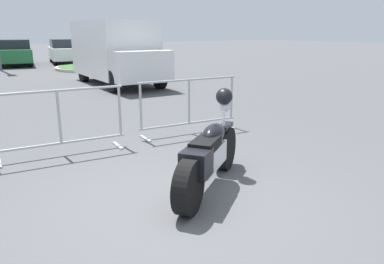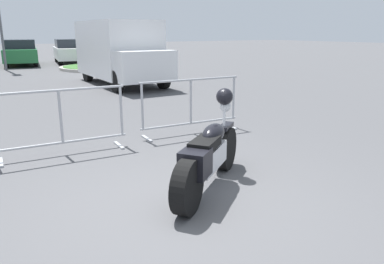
% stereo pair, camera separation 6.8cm
% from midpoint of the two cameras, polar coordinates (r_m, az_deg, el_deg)
% --- Properties ---
extents(ground_plane, '(120.00, 120.00, 0.00)m').
position_cam_midpoint_polar(ground_plane, '(4.43, -2.30, -10.96)').
color(ground_plane, '#4C4C4F').
extents(motorcycle, '(1.79, 1.40, 1.20)m').
position_cam_midpoint_polar(motorcycle, '(4.70, 2.26, -3.36)').
color(motorcycle, black).
rests_on(motorcycle, ground).
extents(crowd_barrier_near, '(2.09, 0.57, 1.07)m').
position_cam_midpoint_polar(crowd_barrier_near, '(6.31, -19.83, 1.47)').
color(crowd_barrier_near, '#9EA0A5').
rests_on(crowd_barrier_near, ground).
extents(crowd_barrier_far, '(2.09, 0.57, 1.07)m').
position_cam_midpoint_polar(crowd_barrier_far, '(7.25, -0.72, 4.05)').
color(crowd_barrier_far, '#9EA0A5').
rests_on(crowd_barrier_far, ground).
extents(delivery_van, '(2.08, 5.04, 2.31)m').
position_cam_midpoint_polar(delivery_van, '(14.42, -11.65, 12.04)').
color(delivery_van, white).
rests_on(delivery_van, ground).
extents(parked_car_green, '(2.43, 4.56, 1.47)m').
position_cam_midpoint_polar(parked_car_green, '(24.32, -25.44, 10.89)').
color(parked_car_green, '#236B38').
rests_on(parked_car_green, ground).
extents(parked_car_white, '(2.41, 4.52, 1.46)m').
position_cam_midpoint_polar(parked_car_white, '(25.01, -18.84, 11.60)').
color(parked_car_white, white).
rests_on(parked_car_white, ground).
extents(planter_island, '(4.23, 4.23, 1.19)m').
position_cam_midpoint_polar(planter_island, '(20.65, -14.61, 10.32)').
color(planter_island, '#ADA89E').
rests_on(planter_island, ground).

